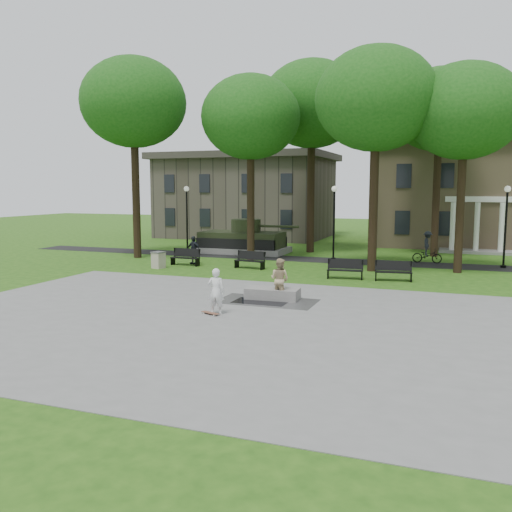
{
  "coord_description": "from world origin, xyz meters",
  "views": [
    {
      "loc": [
        7.81,
        -21.81,
        4.61
      ],
      "look_at": [
        -1.02,
        2.08,
        1.4
      ],
      "focal_mm": 38.0,
      "sensor_mm": 36.0,
      "label": 1
    }
  ],
  "objects_px": {
    "skateboarder": "(216,291)",
    "park_bench_0": "(186,257)",
    "concrete_block": "(273,294)",
    "cyclist": "(427,250)",
    "trash_bin": "(158,260)",
    "friend_watching": "(280,279)"
  },
  "relations": [
    {
      "from": "cyclist",
      "to": "park_bench_0",
      "type": "bearing_deg",
      "value": 114.25
    },
    {
      "from": "skateboarder",
      "to": "trash_bin",
      "type": "relative_size",
      "value": 1.77
    },
    {
      "from": "concrete_block",
      "to": "park_bench_0",
      "type": "height_order",
      "value": "park_bench_0"
    },
    {
      "from": "trash_bin",
      "to": "concrete_block",
      "type": "bearing_deg",
      "value": -34.05
    },
    {
      "from": "friend_watching",
      "to": "park_bench_0",
      "type": "distance_m",
      "value": 11.48
    },
    {
      "from": "concrete_block",
      "to": "cyclist",
      "type": "height_order",
      "value": "cyclist"
    },
    {
      "from": "friend_watching",
      "to": "trash_bin",
      "type": "xyz_separation_m",
      "value": [
        -9.34,
        6.18,
        -0.4
      ]
    },
    {
      "from": "concrete_block",
      "to": "trash_bin",
      "type": "relative_size",
      "value": 2.29
    },
    {
      "from": "friend_watching",
      "to": "cyclist",
      "type": "bearing_deg",
      "value": -95.58
    },
    {
      "from": "friend_watching",
      "to": "cyclist",
      "type": "distance_m",
      "value": 14.8
    },
    {
      "from": "trash_bin",
      "to": "friend_watching",
      "type": "bearing_deg",
      "value": -33.51
    },
    {
      "from": "concrete_block",
      "to": "friend_watching",
      "type": "height_order",
      "value": "friend_watching"
    },
    {
      "from": "friend_watching",
      "to": "trash_bin",
      "type": "relative_size",
      "value": 1.8
    },
    {
      "from": "skateboarder",
      "to": "park_bench_0",
      "type": "xyz_separation_m",
      "value": [
        -7.01,
        11.01,
        -0.35
      ]
    },
    {
      "from": "concrete_block",
      "to": "skateboarder",
      "type": "relative_size",
      "value": 1.29
    },
    {
      "from": "skateboarder",
      "to": "park_bench_0",
      "type": "bearing_deg",
      "value": -64.99
    },
    {
      "from": "trash_bin",
      "to": "cyclist",
      "type": "bearing_deg",
      "value": 28.08
    },
    {
      "from": "cyclist",
      "to": "park_bench_0",
      "type": "distance_m",
      "value": 14.83
    },
    {
      "from": "park_bench_0",
      "to": "trash_bin",
      "type": "relative_size",
      "value": 1.9
    },
    {
      "from": "skateboarder",
      "to": "friend_watching",
      "type": "bearing_deg",
      "value": -121.15
    },
    {
      "from": "skateboarder",
      "to": "trash_bin",
      "type": "height_order",
      "value": "skateboarder"
    },
    {
      "from": "friend_watching",
      "to": "park_bench_0",
      "type": "xyz_separation_m",
      "value": [
        -8.42,
        7.8,
        -0.36
      ]
    }
  ]
}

